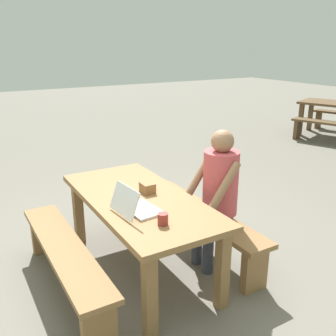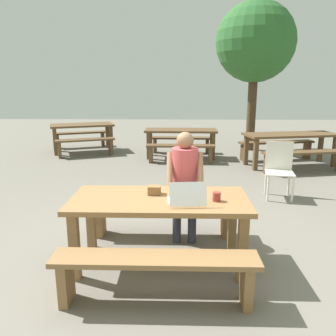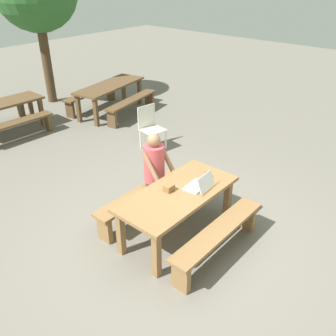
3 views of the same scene
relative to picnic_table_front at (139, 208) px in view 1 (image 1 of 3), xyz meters
The scene contains 9 objects.
ground_plane 0.62m from the picnic_table_front, ahead, with size 30.00×30.00×0.00m, color slate.
picnic_table_front is the anchor object (origin of this frame).
bench_near 0.75m from the picnic_table_front, 90.00° to the right, with size 1.74×0.30×0.45m.
bench_far 0.75m from the picnic_table_front, 90.00° to the left, with size 1.74×0.30×0.45m.
laptop 0.36m from the picnic_table_front, 31.76° to the right, with size 0.37×0.34×0.24m.
small_pouch 0.20m from the picnic_table_front, 116.83° to the left, with size 0.13×0.11×0.09m.
coffee_mug 0.59m from the picnic_table_front, ahead, with size 0.08×0.08×0.09m.
person_seated 0.72m from the picnic_table_front, 67.86° to the left, with size 0.43×0.42×1.31m.
bench_distant_south 5.92m from the picnic_table_front, 112.00° to the left, with size 1.52×0.82×0.45m.
Camera 1 is at (2.79, -1.34, 2.02)m, focal length 40.59 mm.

